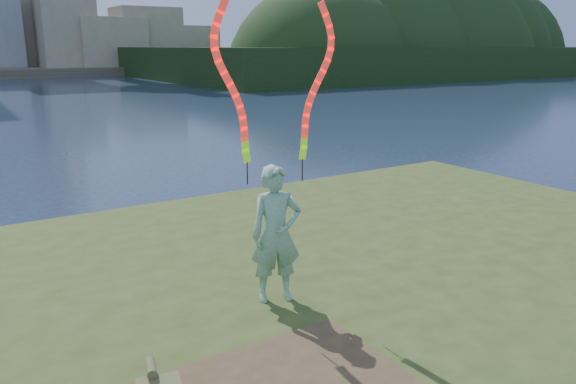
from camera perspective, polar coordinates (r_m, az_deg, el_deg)
ground at (r=9.15m, az=0.66°, el=-12.29°), size 320.00×320.00×0.00m
grassy_knoll at (r=7.41m, az=10.86°, el=-16.51°), size 20.00×18.00×0.80m
wooded_hill at (r=92.61m, az=11.43°, el=11.85°), size 78.00×50.00×63.00m
woman_with_ribbons at (r=7.33m, az=-1.26°, el=-0.80°), size 2.05×0.75×4.21m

